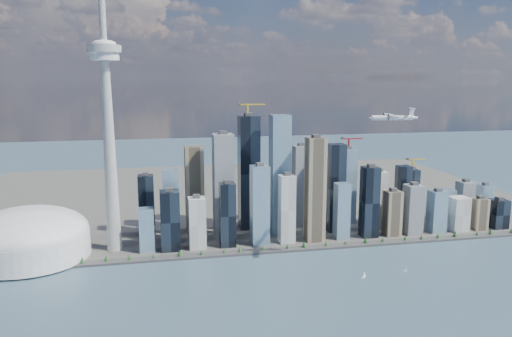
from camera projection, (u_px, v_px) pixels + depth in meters
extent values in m
plane|color=#384F62|center=(333.00, 314.00, 657.61)|extent=(4000.00, 4000.00, 0.00)
cube|color=#383838|center=(285.00, 250.00, 898.12)|extent=(1100.00, 22.00, 4.00)
cube|color=#4C4C47|center=(241.00, 194.00, 1331.78)|extent=(1400.00, 900.00, 3.00)
cylinder|color=#3F2D1E|center=(56.00, 264.00, 820.13)|extent=(1.00, 1.00, 2.40)
cone|color=#1F4619|center=(55.00, 262.00, 819.48)|extent=(7.20, 7.20, 8.00)
cylinder|color=#3F2D1E|center=(110.00, 260.00, 837.33)|extent=(1.00, 1.00, 2.40)
cone|color=#1F4619|center=(110.00, 258.00, 836.69)|extent=(7.20, 7.20, 8.00)
cylinder|color=#3F2D1E|center=(163.00, 257.00, 854.54)|extent=(1.00, 1.00, 2.40)
cone|color=#1F4619|center=(163.00, 255.00, 853.89)|extent=(7.20, 7.20, 8.00)
cylinder|color=#3F2D1E|center=(213.00, 253.00, 871.74)|extent=(1.00, 1.00, 2.40)
cone|color=#1F4619|center=(213.00, 251.00, 871.09)|extent=(7.20, 7.20, 8.00)
cylinder|color=#3F2D1E|center=(261.00, 250.00, 888.94)|extent=(1.00, 1.00, 2.40)
cone|color=#1F4619|center=(261.00, 248.00, 888.30)|extent=(7.20, 7.20, 8.00)
cylinder|color=#3F2D1E|center=(308.00, 246.00, 906.15)|extent=(1.00, 1.00, 2.40)
cone|color=#1F4619|center=(308.00, 245.00, 905.50)|extent=(7.20, 7.20, 8.00)
cylinder|color=#3F2D1E|center=(353.00, 243.00, 923.35)|extent=(1.00, 1.00, 2.40)
cone|color=#1F4619|center=(353.00, 241.00, 922.70)|extent=(7.20, 7.20, 8.00)
cylinder|color=#3F2D1E|center=(396.00, 240.00, 940.56)|extent=(1.00, 1.00, 2.40)
cone|color=#1F4619|center=(396.00, 238.00, 939.91)|extent=(7.20, 7.20, 8.00)
cylinder|color=#3F2D1E|center=(437.00, 237.00, 957.76)|extent=(1.00, 1.00, 2.40)
cone|color=#1F4619|center=(437.00, 236.00, 957.11)|extent=(7.20, 7.20, 8.00)
cylinder|color=#3F2D1E|center=(477.00, 235.00, 974.96)|extent=(1.00, 1.00, 2.40)
cone|color=#1F4619|center=(478.00, 233.00, 974.32)|extent=(7.20, 7.20, 8.00)
cube|color=black|center=(171.00, 221.00, 887.09)|extent=(34.00, 34.00, 107.84)
cube|color=#7FA4C1|center=(169.00, 206.00, 932.62)|extent=(30.00, 30.00, 137.25)
cube|color=silver|center=(199.00, 223.00, 898.34)|extent=(30.00, 30.00, 93.13)
cube|color=tan|center=(194.00, 189.00, 992.45)|extent=(36.00, 36.00, 171.56)
cube|color=gray|center=(225.00, 187.00, 947.74)|extent=(38.00, 38.00, 200.97)
cube|color=black|center=(229.00, 215.00, 907.05)|extent=(28.00, 28.00, 117.64)
cube|color=#7FA4C1|center=(258.00, 205.00, 915.33)|extent=(32.00, 32.00, 147.05)
cube|color=black|center=(248.00, 173.00, 1009.01)|extent=(40.00, 40.00, 230.38)
cube|color=#7FA4C1|center=(281.00, 175.00, 966.49)|extent=(36.00, 36.00, 235.28)
cube|color=silver|center=(287.00, 209.00, 928.01)|extent=(28.00, 28.00, 127.44)
cube|color=tan|center=(316.00, 190.00, 932.76)|extent=(34.00, 34.00, 196.07)
cube|color=gray|center=(300.00, 186.00, 1036.57)|extent=(30.00, 30.00, 166.66)
cube|color=black|center=(334.00, 188.00, 993.61)|extent=(32.00, 32.00, 176.46)
cube|color=#7FA4C1|center=(343.00, 211.00, 951.60)|extent=(26.00, 26.00, 107.84)
cube|color=black|center=(368.00, 202.00, 958.89)|extent=(30.00, 30.00, 137.25)
cube|color=#7FA4C1|center=(347.00, 186.00, 1058.29)|extent=(34.00, 34.00, 156.85)
cube|color=silver|center=(380.00, 200.00, 1018.75)|extent=(28.00, 28.00, 117.64)
cube|color=tan|center=(391.00, 213.00, 973.22)|extent=(30.00, 30.00, 88.23)
cube|color=gray|center=(415.00, 209.00, 982.26)|extent=(32.00, 32.00, 98.03)
cube|color=black|center=(403.00, 196.00, 1027.79)|extent=(26.00, 26.00, 127.44)
cube|color=#7FA4C1|center=(437.00, 211.00, 993.51)|extent=(30.00, 30.00, 83.33)
cube|color=black|center=(411.00, 194.00, 1092.47)|extent=(28.00, 28.00, 107.84)
cube|color=#7FA4C1|center=(446.00, 206.00, 1052.49)|extent=(30.00, 30.00, 73.52)
cube|color=silver|center=(460.00, 214.00, 1004.75)|extent=(34.00, 34.00, 68.62)
cube|color=tan|center=(479.00, 214.00, 1014.13)|extent=(28.00, 28.00, 63.72)
cube|color=gray|center=(465.00, 202.00, 1060.10)|extent=(30.00, 30.00, 88.23)
cube|color=black|center=(499.00, 214.00, 1023.50)|extent=(32.00, 32.00, 58.82)
cube|color=#7FA4C1|center=(484.00, 203.00, 1069.91)|extent=(26.00, 26.00, 78.43)
cube|color=black|center=(148.00, 205.00, 979.43)|extent=(30.00, 30.00, 117.64)
cube|color=#7FA4C1|center=(148.00, 230.00, 881.79)|extent=(26.00, 26.00, 78.43)
cube|color=yellow|center=(248.00, 110.00, 986.33)|extent=(3.00, 3.00, 22.00)
cube|color=yellow|center=(252.00, 104.00, 985.99)|extent=(55.00, 2.20, 2.20)
cube|color=#383838|center=(239.00, 103.00, 980.72)|extent=(6.00, 4.00, 4.00)
cube|color=maroon|center=(349.00, 144.00, 1042.22)|extent=(3.00, 3.00, 22.00)
cube|color=maroon|center=(352.00, 139.00, 1041.67)|extent=(48.00, 2.20, 2.20)
cube|color=#383838|center=(342.00, 138.00, 1037.03)|extent=(6.00, 4.00, 4.00)
cube|color=yellow|center=(413.00, 165.00, 1080.80)|extent=(3.00, 3.00, 22.00)
cube|color=yellow|center=(416.00, 159.00, 1080.17)|extent=(45.00, 2.20, 2.20)
cube|color=#383838|center=(408.00, 159.00, 1075.79)|extent=(6.00, 4.00, 4.00)
cone|color=#A3A39E|center=(110.00, 156.00, 865.65)|extent=(26.00, 26.00, 340.00)
cylinder|color=silver|center=(105.00, 56.00, 835.10)|extent=(48.00, 48.00, 14.00)
cylinder|color=#A3A39E|center=(104.00, 49.00, 832.94)|extent=(56.00, 56.00, 12.00)
ellipsoid|color=silver|center=(104.00, 44.00, 831.50)|extent=(40.00, 40.00, 14.00)
cylinder|color=#A3A39E|center=(103.00, 19.00, 824.31)|extent=(11.00, 11.00, 80.00)
cylinder|color=silver|center=(29.00, 245.00, 854.82)|extent=(200.00, 200.00, 44.00)
ellipsoid|color=silver|center=(28.00, 233.00, 850.86)|extent=(200.00, 200.00, 84.00)
cylinder|color=white|center=(392.00, 118.00, 766.59)|extent=(62.77, 18.00, 7.68)
cone|color=white|center=(371.00, 118.00, 765.47)|extent=(9.56, 8.97, 7.68)
cone|color=white|center=(414.00, 118.00, 767.75)|extent=(13.11, 9.57, 7.68)
cube|color=white|center=(391.00, 115.00, 765.77)|extent=(20.70, 67.82, 1.20)
cylinder|color=white|center=(393.00, 117.00, 753.15)|extent=(13.73, 6.46, 4.32)
cylinder|color=white|center=(388.00, 116.00, 779.09)|extent=(13.73, 6.46, 4.32)
cylinder|color=#3F3F3F|center=(389.00, 117.00, 752.90)|extent=(1.96, 9.52, 9.59)
cylinder|color=#3F3F3F|center=(384.00, 116.00, 778.84)|extent=(1.96, 9.52, 9.59)
cube|color=white|center=(412.00, 113.00, 766.24)|extent=(6.78, 2.07, 13.19)
cube|color=white|center=(412.00, 108.00, 765.04)|extent=(8.82, 22.17, 0.84)
cube|color=white|center=(405.00, 271.00, 802.94)|extent=(6.57, 4.12, 0.84)
cylinder|color=#999999|center=(405.00, 268.00, 802.07)|extent=(0.25, 0.25, 9.48)
cube|color=white|center=(364.00, 277.00, 778.37)|extent=(7.11, 3.54, 0.91)
cylinder|color=#999999|center=(364.00, 274.00, 777.43)|extent=(0.27, 0.27, 10.23)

